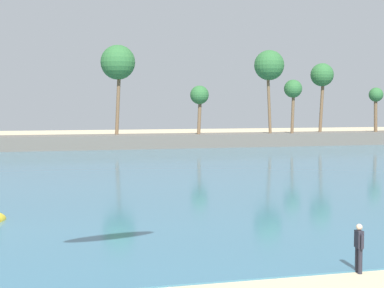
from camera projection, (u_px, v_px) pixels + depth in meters
sea at (77, 156)px, 67.20m from camera, size 220.00×100.29×0.06m
palm_headland at (83, 121)px, 77.26m from camera, size 113.62×6.20×13.53m
person_at_waterline at (359, 247)px, 20.17m from camera, size 0.23×0.55×1.67m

